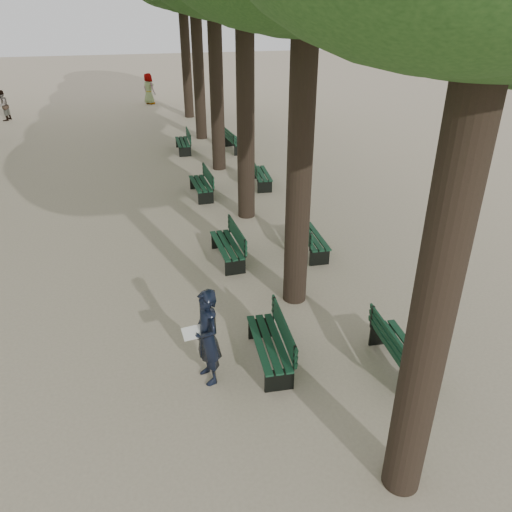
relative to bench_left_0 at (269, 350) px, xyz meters
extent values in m
plane|color=tan|center=(-0.37, -0.97, -0.27)|extent=(120.00, 120.00, 0.00)
cylinder|color=#33261C|center=(1.13, -2.97, 3.48)|extent=(0.52, 0.52, 7.50)
cylinder|color=#33261C|center=(1.13, 2.03, 3.48)|extent=(0.52, 0.52, 7.50)
cylinder|color=#33261C|center=(1.13, 7.03, 3.48)|extent=(0.52, 0.52, 7.50)
cylinder|color=#33261C|center=(1.13, 12.03, 3.48)|extent=(0.52, 0.52, 7.50)
cylinder|color=#33261C|center=(1.13, 17.03, 3.48)|extent=(0.52, 0.52, 7.50)
cylinder|color=#33261C|center=(1.13, 22.03, 3.48)|extent=(0.52, 0.52, 7.50)
cube|color=black|center=(-0.02, 0.00, -0.05)|extent=(0.60, 1.82, 0.45)
cube|color=black|center=(-0.02, 0.00, 0.18)|extent=(0.62, 1.82, 0.04)
cube|color=black|center=(0.26, -0.01, 0.45)|extent=(0.12, 1.80, 0.40)
cube|color=black|center=(-0.02, 4.21, -0.05)|extent=(0.62, 1.83, 0.45)
cube|color=black|center=(-0.02, 4.21, 0.18)|extent=(0.64, 1.83, 0.04)
cube|color=black|center=(0.26, 4.22, 0.45)|extent=(0.14, 1.80, 0.40)
cube|color=black|center=(-0.02, 9.10, -0.05)|extent=(0.61, 1.82, 0.45)
cube|color=black|center=(-0.02, 9.10, 0.18)|extent=(0.63, 1.83, 0.04)
cube|color=black|center=(0.26, 9.12, 0.45)|extent=(0.13, 1.80, 0.40)
cube|color=black|center=(-0.02, 14.82, -0.05)|extent=(0.54, 1.81, 0.45)
cube|color=black|center=(-0.02, 14.82, 0.18)|extent=(0.56, 1.81, 0.04)
cube|color=black|center=(0.26, 14.81, 0.45)|extent=(0.06, 1.80, 0.40)
cube|color=black|center=(2.28, -0.77, -0.05)|extent=(0.62, 1.83, 0.45)
cube|color=black|center=(2.28, -0.77, 0.18)|extent=(0.64, 1.83, 0.04)
cube|color=black|center=(2.00, -0.76, 0.45)|extent=(0.14, 1.80, 0.40)
cube|color=black|center=(2.28, 4.19, -0.05)|extent=(0.58, 1.82, 0.45)
cube|color=black|center=(2.28, 4.19, 0.18)|extent=(0.60, 1.82, 0.04)
cube|color=black|center=(2.00, 4.20, 0.45)|extent=(0.10, 1.80, 0.40)
cube|color=black|center=(2.28, 9.67, -0.05)|extent=(0.65, 1.83, 0.45)
cube|color=black|center=(2.28, 9.67, 0.18)|extent=(0.67, 1.83, 0.04)
cube|color=black|center=(2.00, 9.69, 0.45)|extent=(0.17, 1.80, 0.40)
cube|color=black|center=(2.28, 14.46, -0.05)|extent=(0.68, 1.84, 0.45)
cube|color=black|center=(2.28, 14.46, 0.18)|extent=(0.70, 1.84, 0.04)
cube|color=black|center=(2.00, 14.44, 0.45)|extent=(0.20, 1.80, 0.40)
imported|color=black|center=(-1.17, -0.19, 0.64)|extent=(0.55, 0.80, 1.83)
cube|color=white|center=(-1.42, -0.19, 0.78)|extent=(0.37, 0.29, 0.12)
imported|color=#262628|center=(-8.95, 23.50, 0.54)|extent=(0.56, 0.85, 1.62)
imported|color=#262628|center=(-0.87, 26.54, 0.67)|extent=(0.86, 0.95, 1.88)
camera|label=1|loc=(-1.99, -7.17, 5.85)|focal=35.00mm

